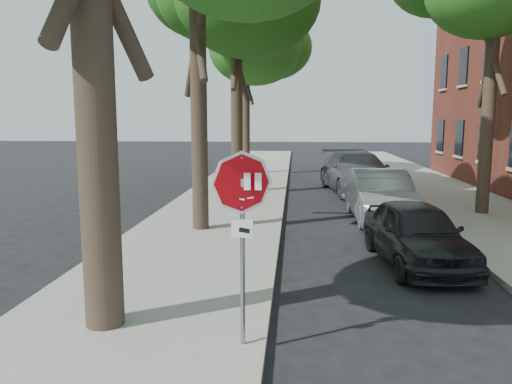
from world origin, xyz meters
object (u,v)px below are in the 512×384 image
tree_far (246,41)px  car_b (380,196)px  stop_sign (242,211)px  car_a (416,233)px  car_c (357,172)px

tree_far → car_b: size_ratio=1.98×
stop_sign → car_a: bearing=53.2°
tree_far → car_b: (5.32, -12.06, -6.44)m
stop_sign → tree_far: bearing=95.5°
tree_far → stop_sign: bearing=-84.5°
tree_far → car_b: tree_far is taller
stop_sign → car_b: stop_sign is taller
car_c → car_b: bearing=-97.2°
stop_sign → car_c: 15.35m
stop_sign → car_c: (3.30, 14.95, -1.09)m
tree_far → car_c: tree_far is taller
car_c → car_a: bearing=-97.2°
tree_far → car_c: bearing=-49.3°
stop_sign → car_a: stop_sign is taller
car_a → car_b: (0.00, 4.67, 0.09)m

